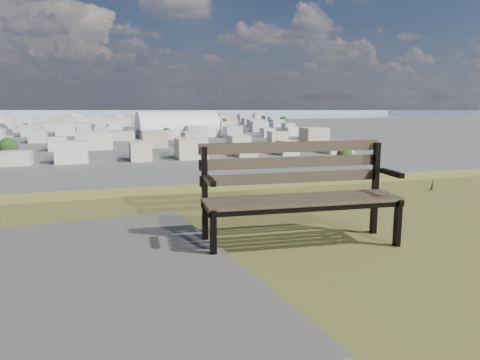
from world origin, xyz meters
name	(u,v)px	position (x,y,z in m)	size (l,w,h in m)	color
park_bench	(298,188)	(-0.66, 1.36, 25.55)	(1.88, 0.70, 0.96)	#483B29
gravel_patch	(82,281)	(-2.63, 0.89, 25.03)	(2.41, 3.44, 0.07)	#59554D
arena	(177,129)	(49.69, 316.07, 5.39)	(56.21, 28.40, 22.85)	silver
city_blocks	(101,126)	(0.00, 394.44, 3.50)	(395.00, 361.00, 7.00)	beige
city_trees	(59,132)	(-26.39, 319.00, 4.83)	(406.52, 387.20, 9.98)	#312518
bay_water	(98,112)	(0.00, 900.00, 0.00)	(2400.00, 700.00, 0.12)	#94A6BD
far_hills	(74,98)	(-60.92, 1402.93, 25.47)	(2050.00, 340.00, 60.00)	#95A7BA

